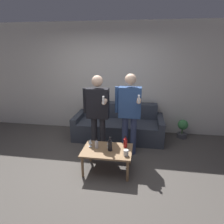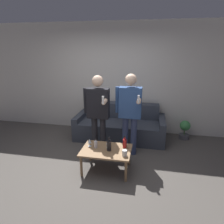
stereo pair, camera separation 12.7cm
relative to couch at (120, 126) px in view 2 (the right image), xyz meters
name	(u,v)px [view 2 (the right image)]	position (x,y,z in m)	size (l,w,h in m)	color
ground_plane	(88,172)	(-0.33, -1.56, -0.29)	(16.00, 16.00, 0.00)	#514C47
wall_back	(111,79)	(-0.33, 0.49, 1.06)	(8.00, 0.06, 2.70)	silver
couch	(120,126)	(0.00, 0.00, 0.00)	(2.10, 0.89, 0.80)	#383D47
coffee_table	(106,152)	(-0.02, -1.43, 0.07)	(0.86, 0.60, 0.41)	#8E6B47
bottle_orange	(125,143)	(0.28, -1.30, 0.21)	(0.07, 0.07, 0.22)	#B21E1E
bottle_green	(96,144)	(-0.22, -1.40, 0.19)	(0.06, 0.06, 0.17)	silver
bottle_dark	(109,145)	(0.03, -1.45, 0.22)	(0.08, 0.08, 0.25)	black
wine_glass_near	(108,142)	(0.00, -1.35, 0.23)	(0.08, 0.08, 0.16)	silver
wine_glass_far	(90,141)	(-0.34, -1.37, 0.22)	(0.07, 0.07, 0.15)	silver
cup_on_table	(125,153)	(0.32, -1.58, 0.17)	(0.08, 0.08, 0.10)	white
person_standing_left	(98,110)	(-0.31, -0.85, 0.65)	(0.50, 0.42, 1.61)	#232328
person_standing_right	(130,109)	(0.30, -0.77, 0.68)	(0.51, 0.43, 1.65)	navy
potted_plant	(185,129)	(1.54, 0.21, -0.04)	(0.24, 0.24, 0.45)	#4C4C51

